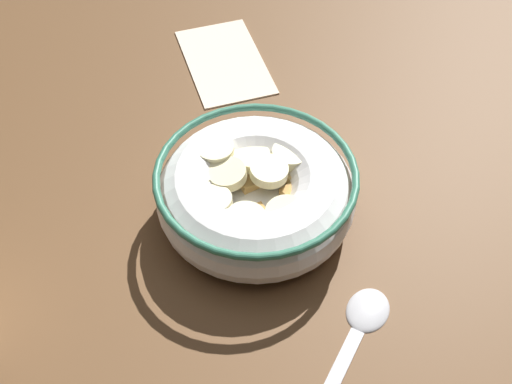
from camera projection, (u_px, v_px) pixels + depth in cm
name	position (u px, v px, depth cm)	size (l,w,h in cm)	color
ground_plane	(256.00, 224.00, 56.99)	(91.47, 91.47, 2.00)	brown
cereal_bowl	(256.00, 193.00, 54.05)	(15.62, 15.62, 5.30)	white
spoon	(360.00, 326.00, 49.35)	(7.86, 12.43, 0.80)	#B7B7BC
folded_napkin	(225.00, 61.00, 68.66)	(12.09, 7.26, 0.30)	beige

